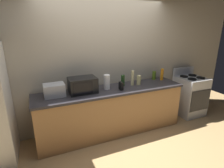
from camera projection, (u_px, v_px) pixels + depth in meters
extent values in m
plane|color=tan|center=(121.00, 142.00, 3.28)|extent=(8.00, 8.00, 0.00)
cube|color=#B2A893|center=(104.00, 62.00, 3.57)|extent=(6.40, 0.10, 2.70)
cube|color=#B27F4C|center=(112.00, 112.00, 3.50)|extent=(2.80, 0.60, 0.86)
cube|color=#2D2B30|center=(112.00, 90.00, 3.36)|extent=(2.84, 0.64, 0.04)
cube|color=#B7BABF|center=(190.00, 96.00, 4.25)|extent=(0.60, 0.60, 0.90)
cube|color=black|center=(200.00, 101.00, 3.98)|extent=(0.55, 0.02, 0.48)
cube|color=#B7BABF|center=(184.00, 71.00, 4.32)|extent=(0.60, 0.04, 0.18)
cylinder|color=black|center=(192.00, 79.00, 3.95)|extent=(0.18, 0.18, 0.02)
cylinder|color=black|center=(201.00, 78.00, 4.05)|extent=(0.18, 0.18, 0.02)
cylinder|color=black|center=(184.00, 76.00, 4.16)|extent=(0.18, 0.18, 0.02)
cylinder|color=black|center=(192.00, 75.00, 4.26)|extent=(0.18, 0.18, 0.02)
cube|color=black|center=(83.00, 85.00, 3.15)|extent=(0.48, 0.34, 0.27)
cube|color=black|center=(83.00, 88.00, 2.99)|extent=(0.34, 0.01, 0.21)
cube|color=#B7BABF|center=(54.00, 90.00, 2.99)|extent=(0.34, 0.26, 0.21)
cylinder|color=white|center=(107.00, 82.00, 3.33)|extent=(0.12, 0.12, 0.27)
cube|color=black|center=(121.00, 86.00, 3.30)|extent=(0.05, 0.11, 0.15)
cylinder|color=beige|center=(139.00, 80.00, 3.57)|extent=(0.08, 0.08, 0.19)
cylinder|color=#1E3F19|center=(123.00, 81.00, 3.51)|extent=(0.07, 0.07, 0.22)
cylinder|color=beige|center=(133.00, 78.00, 3.54)|extent=(0.06, 0.06, 0.30)
cylinder|color=orange|center=(162.00, 74.00, 3.89)|extent=(0.07, 0.07, 0.25)
cylinder|color=#4C6B19|center=(154.00, 75.00, 3.93)|extent=(0.08, 0.08, 0.19)
cylinder|color=yellow|center=(139.00, 79.00, 3.81)|extent=(0.08, 0.08, 0.09)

